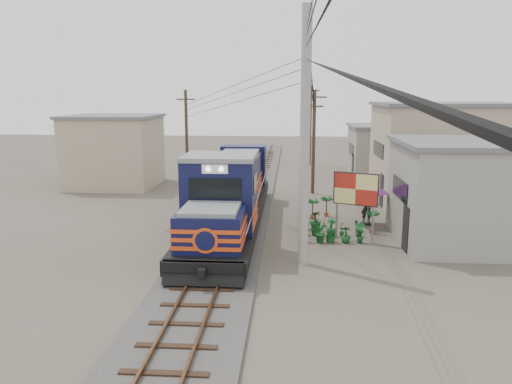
# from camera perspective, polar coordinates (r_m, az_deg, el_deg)

# --- Properties ---
(ground) EXTENTS (120.00, 120.00, 0.00)m
(ground) POSITION_cam_1_polar(r_m,az_deg,el_deg) (21.12, -4.32, -7.49)
(ground) COLOR #473F35
(ground) RESTS_ON ground
(ballast) EXTENTS (3.60, 70.00, 0.16)m
(ballast) POSITION_cam_1_polar(r_m,az_deg,el_deg) (30.66, -1.65, -1.36)
(ballast) COLOR #595651
(ballast) RESTS_ON ground
(track) EXTENTS (1.15, 70.00, 0.12)m
(track) POSITION_cam_1_polar(r_m,az_deg,el_deg) (30.63, -1.65, -1.03)
(track) COLOR #51331E
(track) RESTS_ON ground
(locomotive) EXTENTS (3.04, 16.57, 4.11)m
(locomotive) POSITION_cam_1_polar(r_m,az_deg,el_deg) (25.02, -2.89, -0.27)
(locomotive) COLOR black
(locomotive) RESTS_ON ground
(utility_pole_main) EXTENTS (0.40, 0.40, 10.00)m
(utility_pole_main) POSITION_cam_1_polar(r_m,az_deg,el_deg) (19.37, 5.60, 5.95)
(utility_pole_main) COLOR #9E9B93
(utility_pole_main) RESTS_ON ground
(wooden_pole_mid) EXTENTS (1.60, 0.24, 7.00)m
(wooden_pole_mid) POSITION_cam_1_polar(r_m,az_deg,el_deg) (33.96, 6.61, 5.95)
(wooden_pole_mid) COLOR #4C3826
(wooden_pole_mid) RESTS_ON ground
(wooden_pole_far) EXTENTS (1.60, 0.24, 7.50)m
(wooden_pole_far) POSITION_cam_1_polar(r_m,az_deg,el_deg) (47.90, 6.24, 7.79)
(wooden_pole_far) COLOR #4C3826
(wooden_pole_far) RESTS_ON ground
(wooden_pole_left) EXTENTS (1.60, 0.24, 7.00)m
(wooden_pole_left) POSITION_cam_1_polar(r_m,az_deg,el_deg) (38.73, -7.94, 6.57)
(wooden_pole_left) COLOR #4C3826
(wooden_pole_left) RESTS_ON ground
(power_lines) EXTENTS (9.65, 19.00, 3.30)m
(power_lines) POSITION_cam_1_polar(r_m,az_deg,el_deg) (28.45, -2.33, 12.84)
(power_lines) COLOR black
(power_lines) RESTS_ON ground
(shophouse_front) EXTENTS (7.35, 6.30, 4.70)m
(shophouse_front) POSITION_cam_1_polar(r_m,az_deg,el_deg) (24.72, 24.12, -0.02)
(shophouse_front) COLOR gray
(shophouse_front) RESTS_ON ground
(shophouse_mid) EXTENTS (8.40, 7.35, 6.20)m
(shophouse_mid) POSITION_cam_1_polar(r_m,az_deg,el_deg) (33.38, 20.62, 4.24)
(shophouse_mid) COLOR tan
(shophouse_mid) RESTS_ON ground
(shophouse_back) EXTENTS (6.30, 6.30, 4.20)m
(shophouse_back) POSITION_cam_1_polar(r_m,az_deg,el_deg) (42.80, 14.84, 4.63)
(shophouse_back) COLOR gray
(shophouse_back) RESTS_ON ground
(shophouse_left) EXTENTS (6.30, 6.30, 5.20)m
(shophouse_left) POSITION_cam_1_polar(r_m,az_deg,el_deg) (38.28, -15.88, 4.59)
(shophouse_left) COLOR tan
(shophouse_left) RESTS_ON ground
(billboard) EXTENTS (1.97, 0.90, 3.22)m
(billboard) POSITION_cam_1_polar(r_m,az_deg,el_deg) (23.26, 11.33, 0.11)
(billboard) COLOR #99999E
(billboard) RESTS_ON ground
(market_umbrella) EXTENTS (2.58, 2.58, 2.24)m
(market_umbrella) POSITION_cam_1_polar(r_m,az_deg,el_deg) (26.34, 12.77, 0.47)
(market_umbrella) COLOR black
(market_umbrella) RESTS_ON ground
(vendor) EXTENTS (0.67, 0.51, 1.65)m
(vendor) POSITION_cam_1_polar(r_m,az_deg,el_deg) (26.97, 12.52, -1.75)
(vendor) COLOR black
(vendor) RESTS_ON ground
(plant_nursery) EXTENTS (3.46, 3.16, 1.05)m
(plant_nursery) POSITION_cam_1_polar(r_m,az_deg,el_deg) (24.11, 7.66, -4.07)
(plant_nursery) COLOR #164D1E
(plant_nursery) RESTS_ON ground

